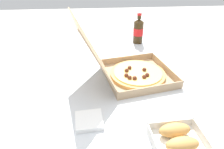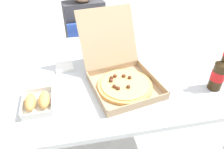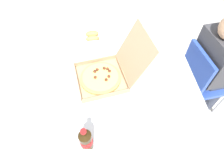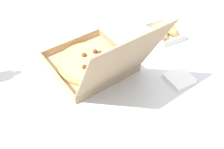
% 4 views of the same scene
% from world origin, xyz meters
% --- Properties ---
extents(ground_plane, '(10.00, 10.00, 0.00)m').
position_xyz_m(ground_plane, '(0.00, 0.00, 0.00)').
color(ground_plane, beige).
extents(dining_table, '(1.49, 1.02, 0.75)m').
position_xyz_m(dining_table, '(0.00, 0.00, 0.69)').
color(dining_table, silver).
rests_on(dining_table, ground_plane).
extents(chair, '(0.45, 0.45, 0.83)m').
position_xyz_m(chair, '(-0.11, 0.75, 0.48)').
color(chair, '#2D4CAD').
rests_on(chair, ground_plane).
extents(diner_person, '(0.38, 0.44, 1.15)m').
position_xyz_m(diner_person, '(-0.12, 0.81, 0.69)').
color(diner_person, '#333847').
rests_on(diner_person, ground_plane).
extents(pizza_box_open, '(0.44, 0.56, 0.36)m').
position_xyz_m(pizza_box_open, '(0.03, -0.16, 0.80)').
color(pizza_box_open, tan).
rests_on(pizza_box_open, dining_table).
extents(bread_side_box, '(0.16, 0.20, 0.06)m').
position_xyz_m(bread_side_box, '(-0.42, -0.26, 0.78)').
color(bread_side_box, white).
rests_on(bread_side_box, dining_table).
extents(cola_bottle, '(0.07, 0.07, 0.22)m').
position_xyz_m(cola_bottle, '(0.53, -0.30, 0.85)').
color(cola_bottle, '#33230F').
rests_on(cola_bottle, dining_table).
extents(napkin_pile, '(0.12, 0.12, 0.02)m').
position_xyz_m(napkin_pile, '(-0.29, 0.06, 0.76)').
color(napkin_pile, white).
rests_on(napkin_pile, dining_table).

